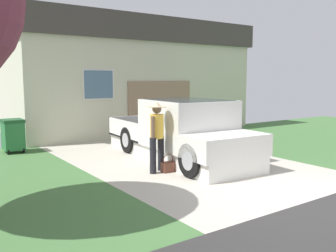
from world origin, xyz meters
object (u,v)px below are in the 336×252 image
person_with_hat (157,133)px  handbag (168,166)px  pickup_truck (185,133)px  wheeled_trash_bin (13,134)px  house_with_garage (119,76)px

person_with_hat → handbag: bearing=-64.8°
pickup_truck → wheeled_trash_bin: (-3.67, 3.95, -0.20)m
handbag → wheeled_trash_bin: (-2.53, 4.74, 0.42)m
person_with_hat → wheeled_trash_bin: size_ratio=1.67×
pickup_truck → handbag: pickup_truck is taller
handbag → wheeled_trash_bin: wheeled_trash_bin is taller
pickup_truck → handbag: (-1.14, -0.78, -0.62)m
handbag → wheeled_trash_bin: 5.39m
person_with_hat → house_with_garage: bearing=42.4°
handbag → wheeled_trash_bin: bearing=118.1°
house_with_garage → wheeled_trash_bin: (-5.67, -3.77, -1.84)m
person_with_hat → wheeled_trash_bin: (-2.32, 4.57, -0.41)m
person_with_hat → house_with_garage: 9.09m
wheeled_trash_bin → house_with_garage: bearing=33.6°
pickup_truck → person_with_hat: 1.49m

